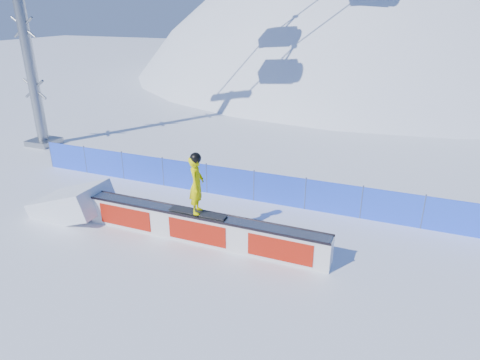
% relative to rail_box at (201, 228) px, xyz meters
% --- Properties ---
extents(ground, '(160.00, 160.00, 0.00)m').
position_rel_rail_box_xyz_m(ground, '(1.49, -0.96, -0.49)').
color(ground, white).
rests_on(ground, ground).
extents(snow_hill, '(64.00, 64.00, 64.00)m').
position_rel_rail_box_xyz_m(snow_hill, '(1.49, 41.04, -18.49)').
color(snow_hill, white).
rests_on(snow_hill, ground).
extents(safety_fence, '(22.05, 0.05, 1.30)m').
position_rel_rail_box_xyz_m(safety_fence, '(1.49, 3.54, 0.11)').
color(safety_fence, blue).
rests_on(safety_fence, ground).
extents(rail_box, '(8.26, 0.64, 0.99)m').
position_rel_rail_box_xyz_m(rail_box, '(0.00, 0.00, 0.00)').
color(rail_box, white).
rests_on(rail_box, ground).
extents(snow_ramp, '(2.77, 1.74, 1.72)m').
position_rel_rail_box_xyz_m(snow_ramp, '(-5.16, 0.04, -0.49)').
color(snow_ramp, white).
rests_on(snow_ramp, ground).
extents(snowboarder, '(1.90, 0.76, 1.98)m').
position_rel_rail_box_xyz_m(snowboarder, '(-0.08, 0.00, 1.48)').
color(snowboarder, black).
rests_on(snowboarder, rail_box).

